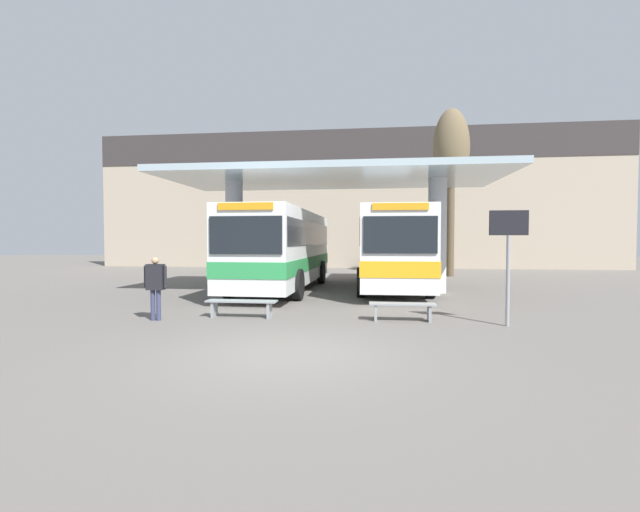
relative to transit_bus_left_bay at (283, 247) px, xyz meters
The scene contains 10 objects.
ground_plane 10.47m from the transit_bus_left_bay, 78.06° to the right, with size 100.00×100.00×0.00m, color #605B56.
townhouse_backdrop 15.60m from the transit_bus_left_bay, 81.83° to the left, with size 40.00×0.58×10.46m.
station_canopy 3.21m from the transit_bus_left_bay, ahead, with size 13.32×6.21×4.78m.
transit_bus_left_bay is the anchor object (origin of this frame).
transit_bus_center_bay 4.72m from the transit_bus_left_bay, 16.69° to the left, with size 2.86×11.17×3.28m.
waiting_bench_near_pillar 8.13m from the transit_bus_left_bay, 55.72° to the right, with size 1.70×0.44×0.46m.
waiting_bench_mid_platform 6.77m from the transit_bus_left_bay, 88.02° to the right, with size 1.92×0.44×0.46m.
info_sign_platform 9.87m from the transit_bus_left_bay, 44.94° to the right, with size 0.90×0.09×2.80m.
pedestrian_waiting 7.57m from the transit_bus_left_bay, 104.23° to the right, with size 0.61×0.26×1.65m.
poplar_tree_behind_left 12.54m from the transit_bus_left_bay, 43.43° to the left, with size 2.06×2.06×9.67m.
Camera 1 is at (1.57, -7.64, 2.07)m, focal length 24.00 mm.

